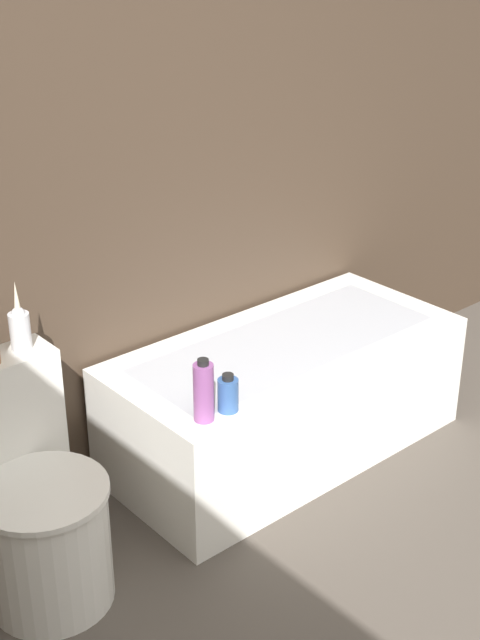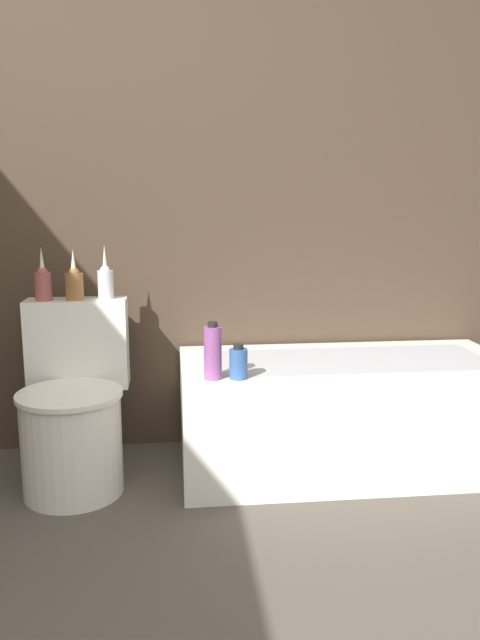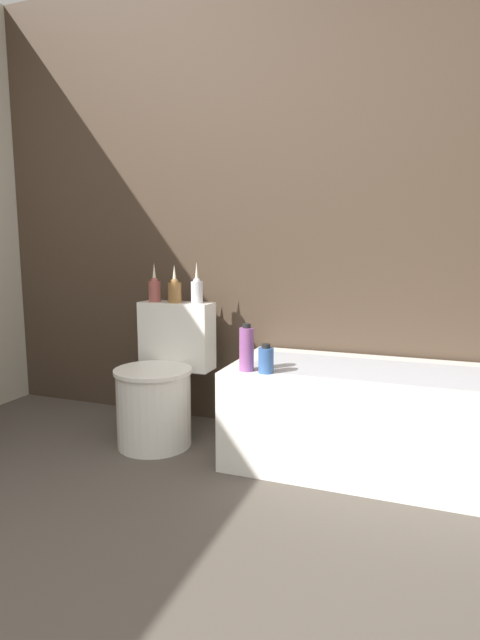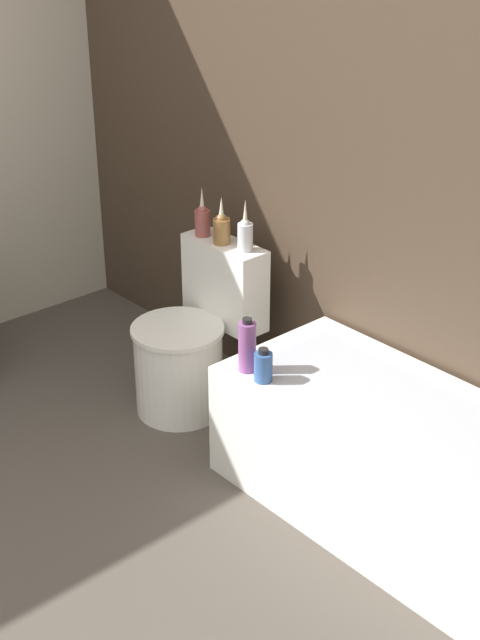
{
  "view_description": "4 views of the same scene",
  "coord_description": "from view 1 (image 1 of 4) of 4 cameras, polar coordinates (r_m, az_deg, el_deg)",
  "views": [
    {
      "loc": [
        -1.36,
        -0.47,
        2.03
      ],
      "look_at": [
        0.33,
        1.49,
        0.8
      ],
      "focal_mm": 50.0,
      "sensor_mm": 36.0,
      "label": 1
    },
    {
      "loc": [
        0.04,
        -0.81,
        1.15
      ],
      "look_at": [
        0.29,
        1.53,
        0.71
      ],
      "focal_mm": 35.0,
      "sensor_mm": 36.0,
      "label": 2
    },
    {
      "loc": [
        0.96,
        -0.64,
        1.07
      ],
      "look_at": [
        0.15,
        1.52,
        0.72
      ],
      "focal_mm": 28.0,
      "sensor_mm": 36.0,
      "label": 3
    },
    {
      "loc": [
        2.39,
        -0.49,
        2.22
      ],
      "look_at": [
        0.17,
        1.48,
        0.7
      ],
      "focal_mm": 50.0,
      "sensor_mm": 36.0,
      "label": 4
    }
  ],
  "objects": [
    {
      "name": "wall_back_tiled",
      "position": [
        3.01,
        -12.85,
        10.65
      ],
      "size": [
        6.4,
        0.06,
        2.6
      ],
      "color": "#423326",
      "rests_on": "ground_plane"
    },
    {
      "name": "bathtub",
      "position": [
        3.55,
        2.88,
        -4.87
      ],
      "size": [
        1.42,
        0.66,
        0.48
      ],
      "color": "white",
      "rests_on": "ground"
    },
    {
      "name": "shampoo_bottle_short",
      "position": [
        2.96,
        -0.77,
        -4.77
      ],
      "size": [
        0.07,
        0.07,
        0.14
      ],
      "color": "#335999",
      "rests_on": "bathtub"
    },
    {
      "name": "toilet",
      "position": [
        2.92,
        -13.16,
        -11.58
      ],
      "size": [
        0.42,
        0.56,
        0.74
      ],
      "color": "white",
      "rests_on": "ground"
    },
    {
      "name": "vase_bronze",
      "position": [
        2.87,
        -13.93,
        -0.38
      ],
      "size": [
        0.07,
        0.07,
        0.23
      ],
      "color": "silver",
      "rests_on": "toilet"
    },
    {
      "name": "shampoo_bottle_tall",
      "position": [
        2.89,
        -2.34,
        -4.61
      ],
      "size": [
        0.07,
        0.07,
        0.22
      ],
      "color": "#8C4C8C",
      "rests_on": "bathtub"
    }
  ]
}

